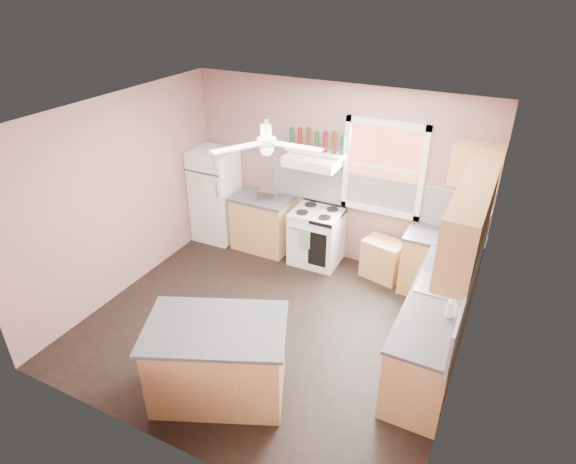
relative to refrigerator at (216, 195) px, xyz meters
The scene contains 32 objects.
floor 2.65m from the refrigerator, 40.93° to the right, with size 4.50×4.50×0.00m, color black.
ceiling 3.19m from the refrigerator, 40.93° to the right, with size 4.50×4.50×0.00m, color white.
wall_back 2.03m from the refrigerator, 10.79° to the left, with size 4.50×0.05×2.70m, color #88605D.
wall_right 4.54m from the refrigerator, 21.62° to the right, with size 0.05×4.00×2.70m, color #88605D.
wall_left 1.80m from the refrigerator, 102.26° to the right, with size 0.05×4.00×2.70m, color #88605D.
backsplash_back 2.42m from the refrigerator, ahead, with size 2.90×0.03×0.55m, color white.
backsplash_right 4.39m from the refrigerator, 18.15° to the right, with size 0.03×2.60×0.55m, color white.
window_view 2.81m from the refrigerator, ahead, with size 1.00×0.02×1.20m, color brown.
window_frame 2.81m from the refrigerator, ahead, with size 1.16×0.07×1.36m, color white.
refrigerator is the anchor object (origin of this frame).
base_cabinet_left 0.92m from the refrigerator, ahead, with size 0.90×0.60×0.86m, color #B37F4A.
counter_left 0.86m from the refrigerator, ahead, with size 0.92×0.62×0.04m, color #404043.
toaster 1.04m from the refrigerator, ahead, with size 0.28×0.16×0.18m, color silver.
stove 1.83m from the refrigerator, ahead, with size 0.73×0.64×0.86m, color white.
range_hood 1.89m from the refrigerator, ahead, with size 0.78×0.50×0.14m, color white.
bottle_shelf 1.95m from the refrigerator, ahead, with size 0.90×0.26×0.03m, color white.
cart 2.89m from the refrigerator, ahead, with size 0.56×0.37×0.56m, color #B37F4A.
base_cabinet_corner 3.68m from the refrigerator, ahead, with size 1.00×0.60×0.86m, color #B37F4A.
base_cabinet_right 4.11m from the refrigerator, 19.39° to the right, with size 0.60×2.20×0.86m, color #B37F4A.
counter_corner 3.67m from the refrigerator, ahead, with size 1.02×0.62×0.04m, color #404043.
counter_right 4.09m from the refrigerator, 19.44° to the right, with size 0.62×2.22×0.04m, color #404043.
sink 4.03m from the refrigerator, 16.75° to the right, with size 0.55×0.45×0.03m, color silver.
faucet 4.18m from the refrigerator, 16.12° to the right, with size 0.03×0.03×0.14m, color silver.
upper_cabinet_right 4.28m from the refrigerator, 16.19° to the right, with size 0.33×1.80×0.76m, color #B37F4A.
upper_cabinet_corner 4.03m from the refrigerator, ahead, with size 0.60×0.33×0.52m, color #B37F4A.
paper_towel 4.02m from the refrigerator, ahead, with size 0.12×0.12×0.26m, color white.
island 3.49m from the refrigerator, 55.73° to the right, with size 1.34×0.85×0.86m, color #B37F4A.
island_top 3.47m from the refrigerator, 55.73° to the right, with size 1.42×0.93×0.04m, color #404043.
ceiling_fan_hub 3.04m from the refrigerator, 40.93° to the right, with size 0.20×0.20×0.08m, color white.
soap_bottle 4.36m from the refrigerator, 22.37° to the right, with size 0.10×0.10×0.26m, color silver.
red_caddy 3.96m from the refrigerator, ahead, with size 0.18×0.12×0.10m, color #AD0E18.
wine_bottles 2.03m from the refrigerator, ahead, with size 0.86×0.06×0.31m.
Camera 1 is at (2.38, -4.23, 4.05)m, focal length 30.00 mm.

